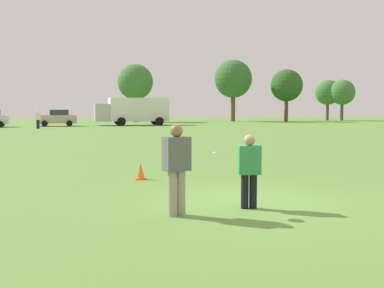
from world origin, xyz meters
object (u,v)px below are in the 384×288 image
player_defender (249,167)px  frisbee (220,153)px  bystander_sideline_watcher (38,119)px  traffic_cone (140,171)px  parked_car_center (57,118)px  box_truck (133,110)px  player_thrower (177,164)px

player_defender → frisbee: 0.84m
player_defender → frisbee: player_defender is taller
bystander_sideline_watcher → traffic_cone: bearing=-84.4°
frisbee → parked_car_center: 45.83m
player_defender → box_truck: bearing=83.0°
traffic_cone → box_truck: 42.01m
player_thrower → player_defender: player_thrower is taller
frisbee → player_defender: bearing=18.5°
parked_car_center → bystander_sideline_watcher: (-1.94, -6.17, 0.05)m
parked_car_center → frisbee: bearing=-87.3°
player_thrower → box_truck: (7.24, 46.05, 0.78)m
frisbee → bystander_sideline_watcher: bearing=95.9°
bystander_sideline_watcher → parked_car_center: bearing=72.6°
player_thrower → parked_car_center: bearing=91.6°
player_thrower → player_defender: size_ratio=1.15×
traffic_cone → box_truck: size_ratio=0.06×
traffic_cone → box_truck: (7.04, 41.38, 1.52)m
frisbee → box_truck: 46.55m
traffic_cone → bystander_sideline_watcher: (-3.45, 34.89, 0.74)m
parked_car_center → bystander_sideline_watcher: size_ratio=2.46×
frisbee → parked_car_center: (-2.15, 45.78, -0.26)m
parked_car_center → player_defender: bearing=-86.4°
traffic_cone → bystander_sideline_watcher: 35.07m
box_truck → bystander_sideline_watcher: (-10.49, -6.49, -0.78)m
player_defender → frisbee: (-0.73, -0.24, 0.34)m
frisbee → box_truck: bearing=82.1°
player_thrower → traffic_cone: size_ratio=3.61×
traffic_cone → parked_car_center: 41.10m
player_thrower → frisbee: bearing=-3.4°
frisbee → traffic_cone: 4.86m
bystander_sideline_watcher → frisbee: bearing=-84.1°
player_defender → frisbee: bearing=-161.5°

